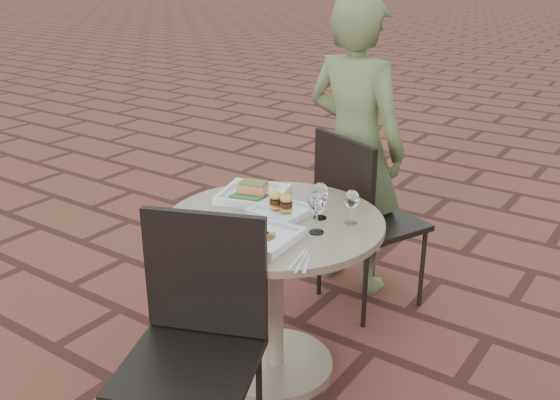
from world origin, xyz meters
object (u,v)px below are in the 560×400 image
Objects in this scene: cafe_table at (274,273)px; plate_salmon at (253,193)px; chair_near at (197,327)px; diner at (355,147)px; plate_sliders at (281,207)px; chair_far at (359,209)px; plate_tuna at (261,236)px.

cafe_table is 0.37m from plate_salmon.
chair_near is 1.50m from diner.
cafe_table is 0.57× the size of diner.
chair_far is at bearing 86.21° from plate_sliders.
plate_sliders reaches higher than cafe_table.
cafe_table is at bearing -33.50° from plate_salmon.
plate_salmon is 0.22m from plate_sliders.
chair_far is at bearing 92.74° from plate_tuna.
chair_near is at bearing -82.15° from cafe_table.
diner reaches higher than cafe_table.
cafe_table is 3.32× the size of plate_tuna.
chair_near is at bearing -89.20° from plate_tuna.
cafe_table is 0.28m from plate_sliders.
diner is 7.03× the size of plate_sliders.
chair_far is 4.14× the size of plate_sliders.
chair_near reaches higher than plate_salmon.
plate_tuna is (0.07, -0.19, 0.26)m from cafe_table.
chair_near is 4.14× the size of plate_sliders.
plate_salmon is at bearing 159.39° from plate_sliders.
plate_tuna is at bearing -68.97° from cafe_table.
plate_sliders is (0.20, -0.08, 0.00)m from plate_salmon.
diner reaches higher than plate_sliders.
plate_salmon reaches higher than plate_tuna.
plate_salmon is (-0.21, 0.14, 0.27)m from cafe_table.
diner is at bearing 75.59° from chair_near.
plate_sliders is (-0.09, 0.63, 0.21)m from chair_near.
plate_salmon is at bearing 130.89° from plate_tuna.
chair_far is (0.03, 0.69, 0.07)m from cafe_table.
cafe_table is 0.96m from diner.
chair_near is 3.43× the size of plate_tuna.
plate_tuna is (0.19, -1.09, -0.04)m from diner.
diner is (-0.12, 0.90, 0.31)m from cafe_table.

